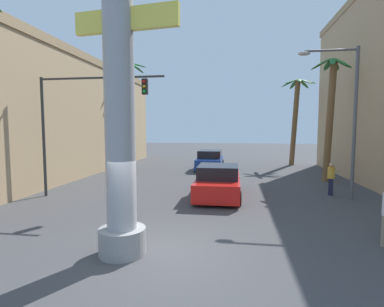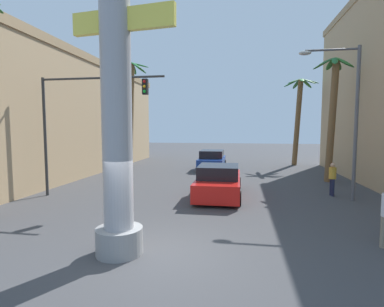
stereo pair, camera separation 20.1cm
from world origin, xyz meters
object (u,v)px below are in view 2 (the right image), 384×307
Objects in this scene: traffic_light_mast at (81,111)px; pedestrian_mid_right at (332,177)px; street_lamp at (347,107)px; palm_tree_far_left at (131,104)px; car_lead at (219,182)px; neon_sign_pole at (116,48)px; palm_tree_far_right at (298,113)px; palm_tree_mid_right at (332,108)px; car_far at (212,160)px.

traffic_light_mast is 12.59m from pedestrian_mid_right.
palm_tree_far_left is at bearing 143.21° from street_lamp.
traffic_light_mast is 1.18× the size of car_lead.
neon_sign_pole is 19.17m from palm_tree_far_left.
neon_sign_pole is 1.65× the size of street_lamp.
car_lead is at bearing -51.76° from palm_tree_far_left.
street_lamp is 1.15× the size of traffic_light_mast.
palm_tree_far_right is 12.85m from pedestrian_mid_right.
palm_tree_far_left is 17.77m from pedestrian_mid_right.
palm_tree_far_right is 4.73× the size of pedestrian_mid_right.
palm_tree_far_right is at bearing 88.93° from street_lamp.
traffic_light_mast is at bearing -173.61° from street_lamp.
car_lead is at bearing -142.21° from palm_tree_mid_right.
palm_tree_mid_right is (6.54, 5.08, 3.85)m from car_lead.
palm_tree_far_right is (8.13, 20.45, -0.73)m from neon_sign_pole.
car_lead and car_far have the same top height.
car_lead is 3.18× the size of pedestrian_mid_right.
neon_sign_pole is 1.90× the size of traffic_light_mast.
traffic_light_mast is 1.41× the size of car_far.
palm_tree_far_left is (-6.44, 18.05, 0.07)m from neon_sign_pole.
street_lamp reaches higher than pedestrian_mid_right.
palm_tree_mid_right reaches higher than car_far.
street_lamp is 0.77× the size of palm_tree_far_left.
palm_tree_far_right is (12.50, 14.48, 0.48)m from traffic_light_mast.
car_far is 0.56× the size of palm_tree_far_right.
traffic_light_mast is at bearing -116.44° from car_far.
palm_tree_mid_right reaches higher than traffic_light_mast.
pedestrian_mid_right is at bearing -35.18° from palm_tree_far_left.
palm_tree_far_left is at bearing -170.66° from palm_tree_far_right.
neon_sign_pole reaches higher than street_lamp.
traffic_light_mast is at bearing -130.80° from palm_tree_far_right.
palm_tree_far_left reaches higher than car_far.
pedestrian_mid_right is (-0.27, 0.80, -3.32)m from street_lamp.
pedestrian_mid_right is at bearing 9.60° from car_lead.
street_lamp is at bearing -52.62° from car_far.
palm_tree_mid_right is at bearing -20.91° from palm_tree_far_left.
palm_tree_mid_right reaches higher than pedestrian_mid_right.
neon_sign_pole reaches higher than car_lead.
car_lead is at bearing 10.85° from traffic_light_mast.
traffic_light_mast is 0.80× the size of palm_tree_mid_right.
palm_tree_mid_right is at bearing 37.79° from car_lead.
car_far is 0.57× the size of palm_tree_mid_right.
palm_tree_far_right is at bearing 9.34° from palm_tree_far_left.
pedestrian_mid_right reaches higher than car_lead.
palm_tree_far_right is (6.02, 13.24, 3.92)m from car_lead.
car_far is 9.64m from palm_tree_mid_right.
street_lamp is at bearing 1.30° from car_lead.
traffic_light_mast is at bearing -80.30° from palm_tree_far_left.
street_lamp is at bearing -36.79° from palm_tree_far_left.
traffic_light_mast reaches higher than car_lead.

